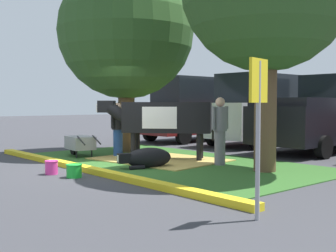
# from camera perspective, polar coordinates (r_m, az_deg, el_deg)

# --- Properties ---
(ground_plane) EXTENTS (80.00, 80.00, 0.00)m
(ground_plane) POSITION_cam_1_polar(r_m,az_deg,el_deg) (10.42, -7.04, -5.34)
(ground_plane) COLOR #38383D
(grass_island) EXTENTS (8.11, 4.43, 0.02)m
(grass_island) POSITION_cam_1_polar(r_m,az_deg,el_deg) (11.13, 0.12, -4.73)
(grass_island) COLOR #2D5B23
(grass_island) RESTS_ON ground
(curb_yellow) EXTENTS (9.31, 0.24, 0.12)m
(curb_yellow) POSITION_cam_1_polar(r_m,az_deg,el_deg) (9.76, -10.50, -5.58)
(curb_yellow) COLOR yellow
(curb_yellow) RESTS_ON ground
(hay_bedding) EXTENTS (3.48, 2.79, 0.04)m
(hay_bedding) POSITION_cam_1_polar(r_m,az_deg,el_deg) (11.46, -1.14, -4.42)
(hay_bedding) COLOR tan
(hay_bedding) RESTS_ON ground
(shade_tree_left) EXTENTS (4.10, 4.10, 5.73)m
(shade_tree_left) POSITION_cam_1_polar(r_m,az_deg,el_deg) (13.50, -5.52, 12.20)
(shade_tree_left) COLOR brown
(shade_tree_left) RESTS_ON ground
(cow_holstein) EXTENTS (2.62, 2.33, 1.58)m
(cow_holstein) POSITION_cam_1_polar(r_m,az_deg,el_deg) (11.45, -0.63, 1.08)
(cow_holstein) COLOR black
(cow_holstein) RESTS_ON ground
(calf_lying) EXTENTS (0.78, 1.33, 0.48)m
(calf_lying) POSITION_cam_1_polar(r_m,az_deg,el_deg) (10.10, -2.72, -4.22)
(calf_lying) COLOR black
(calf_lying) RESTS_ON ground
(person_handler) EXTENTS (0.34, 0.52, 1.52)m
(person_handler) POSITION_cam_1_polar(r_m,az_deg,el_deg) (12.19, -6.58, -0.29)
(person_handler) COLOR #23478C
(person_handler) RESTS_ON ground
(person_visitor_near) EXTENTS (0.34, 0.53, 1.65)m
(person_visitor_near) POSITION_cam_1_polar(r_m,az_deg,el_deg) (10.53, 6.83, -0.40)
(person_visitor_near) COLOR slate
(person_visitor_near) RESTS_ON ground
(wheelbarrow) EXTENTS (1.62, 0.73, 0.63)m
(wheelbarrow) POSITION_cam_1_polar(r_m,az_deg,el_deg) (12.45, -11.48, -2.21)
(wheelbarrow) COLOR gray
(wheelbarrow) RESTS_ON ground
(parking_sign) EXTENTS (0.12, 0.44, 2.08)m
(parking_sign) POSITION_cam_1_polar(r_m,az_deg,el_deg) (5.67, 11.74, 2.49)
(parking_sign) COLOR #99999E
(parking_sign) RESTS_ON ground
(bucket_pink) EXTENTS (0.29, 0.29, 0.30)m
(bucket_pink) POSITION_cam_1_polar(r_m,az_deg,el_deg) (9.59, -15.02, -5.22)
(bucket_pink) COLOR #EA3893
(bucket_pink) RESTS_ON ground
(bucket_green) EXTENTS (0.34, 0.34, 0.27)m
(bucket_green) POSITION_cam_1_polar(r_m,az_deg,el_deg) (9.09, -12.20, -5.71)
(bucket_green) COLOR green
(bucket_green) RESTS_ON ground
(suv_dark_grey) EXTENTS (2.19, 4.63, 2.52)m
(suv_dark_grey) POSITION_cam_1_polar(r_m,az_deg,el_deg) (17.48, 3.44, 2.24)
(suv_dark_grey) COLOR maroon
(suv_dark_grey) RESTS_ON ground
(suv_black) EXTENTS (2.19, 4.63, 2.52)m
(suv_black) POSITION_cam_1_polar(r_m,az_deg,el_deg) (15.96, 12.12, 2.10)
(suv_black) COLOR silver
(suv_black) RESTS_ON ground
(pickup_truck_black) EXTENTS (2.30, 5.44, 2.42)m
(pickup_truck_black) POSITION_cam_1_polar(r_m,az_deg,el_deg) (14.53, 19.80, 1.29)
(pickup_truck_black) COLOR black
(pickup_truck_black) RESTS_ON ground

